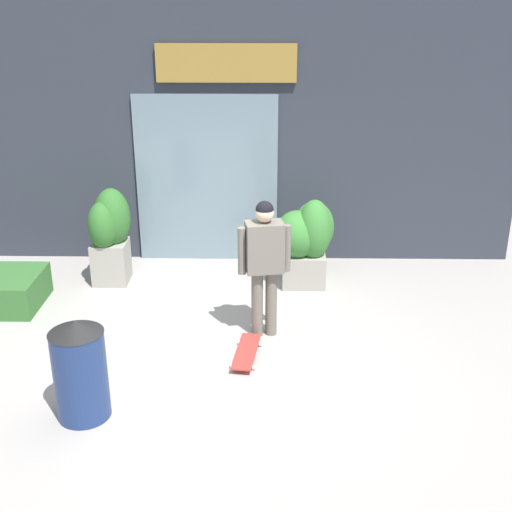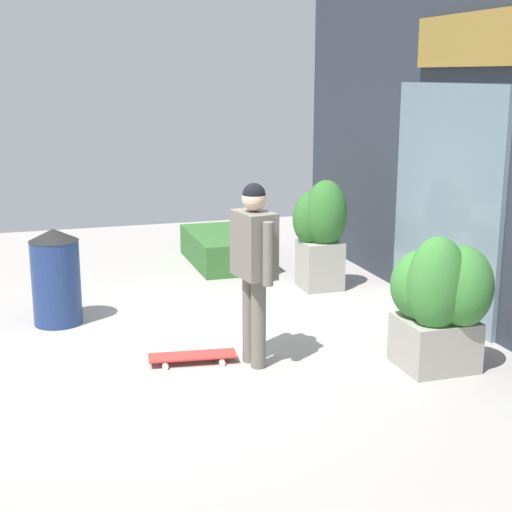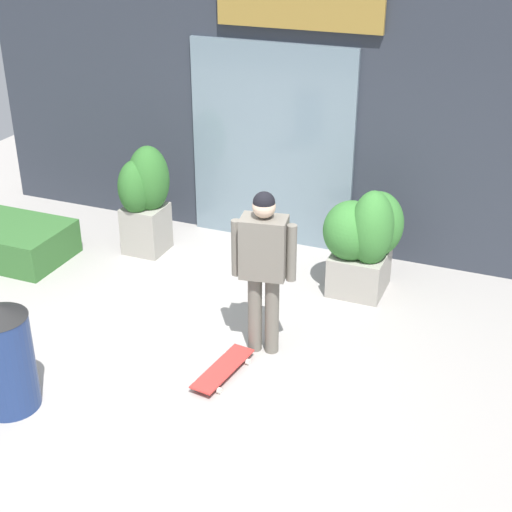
{
  "view_description": "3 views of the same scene",
  "coord_description": "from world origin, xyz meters",
  "px_view_note": "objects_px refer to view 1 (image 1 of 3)",
  "views": [
    {
      "loc": [
        0.55,
        -6.2,
        3.61
      ],
      "look_at": [
        0.43,
        0.41,
        0.95
      ],
      "focal_mm": 45.48,
      "sensor_mm": 36.0,
      "label": 1
    },
    {
      "loc": [
        6.43,
        -1.45,
        2.47
      ],
      "look_at": [
        0.43,
        0.41,
        0.95
      ],
      "focal_mm": 52.86,
      "sensor_mm": 36.0,
      "label": 2
    },
    {
      "loc": [
        2.68,
        -5.08,
        3.92
      ],
      "look_at": [
        0.43,
        0.41,
        0.95
      ],
      "focal_mm": 52.06,
      "sensor_mm": 36.0,
      "label": 3
    }
  ],
  "objects_px": {
    "skateboard": "(246,352)",
    "trash_bin": "(80,369)",
    "skateboarder": "(264,256)",
    "planter_box_right": "(109,232)",
    "planter_box_left": "(307,238)"
  },
  "relations": [
    {
      "from": "planter_box_left",
      "to": "trash_bin",
      "type": "xyz_separation_m",
      "value": [
        -2.2,
        -3.04,
        -0.14
      ]
    },
    {
      "from": "planter_box_right",
      "to": "trash_bin",
      "type": "xyz_separation_m",
      "value": [
        0.41,
        -3.01,
        -0.22
      ]
    },
    {
      "from": "planter_box_left",
      "to": "planter_box_right",
      "type": "relative_size",
      "value": 0.92
    },
    {
      "from": "skateboarder",
      "to": "planter_box_left",
      "type": "xyz_separation_m",
      "value": [
        0.55,
        1.47,
        -0.33
      ]
    },
    {
      "from": "skateboarder",
      "to": "planter_box_right",
      "type": "xyz_separation_m",
      "value": [
        -2.05,
        1.44,
        -0.26
      ]
    },
    {
      "from": "skateboarder",
      "to": "trash_bin",
      "type": "distance_m",
      "value": 2.33
    },
    {
      "from": "skateboarder",
      "to": "trash_bin",
      "type": "xyz_separation_m",
      "value": [
        -1.65,
        -1.57,
        -0.47
      ]
    },
    {
      "from": "skateboarder",
      "to": "planter_box_right",
      "type": "distance_m",
      "value": 2.52
    },
    {
      "from": "skateboard",
      "to": "planter_box_right",
      "type": "height_order",
      "value": "planter_box_right"
    },
    {
      "from": "planter_box_right",
      "to": "trash_bin",
      "type": "bearing_deg",
      "value": -82.3
    },
    {
      "from": "skateboarder",
      "to": "skateboard",
      "type": "relative_size",
      "value": 2.02
    },
    {
      "from": "skateboarder",
      "to": "planter_box_right",
      "type": "height_order",
      "value": "skateboarder"
    },
    {
      "from": "planter_box_left",
      "to": "planter_box_right",
      "type": "distance_m",
      "value": 2.61
    },
    {
      "from": "skateboard",
      "to": "trash_bin",
      "type": "height_order",
      "value": "trash_bin"
    },
    {
      "from": "planter_box_right",
      "to": "trash_bin",
      "type": "distance_m",
      "value": 3.05
    }
  ]
}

